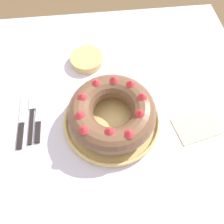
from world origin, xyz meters
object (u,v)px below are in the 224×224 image
Objects in this scene: cake_knife at (38,123)px; napkin at (196,126)px; serving_dish at (112,120)px; fork at (32,116)px; serving_knife at (22,124)px; side_bowl at (87,60)px; bundt_cake at (112,112)px.

cake_knife is 1.17× the size of napkin.
cake_knife is (-0.25, 0.02, -0.01)m from serving_dish.
fork is 0.89× the size of serving_knife.
side_bowl is 0.87× the size of napkin.
side_bowl is at bearing 104.04° from serving_dish.
side_bowl reaches higher than serving_knife.
serving_dish is 2.53× the size of side_bowl.
napkin is (0.52, -0.07, -0.00)m from cake_knife.
napkin is (0.58, -0.07, -0.00)m from serving_knife.
cake_knife is at bearing 172.33° from napkin.
bundt_cake is 0.28m from fork.
side_bowl is at bearing 49.89° from fork.
fork is (-0.27, 0.05, -0.01)m from serving_dish.
serving_dish is 1.16× the size of bundt_cake.
fork is 1.45× the size of side_bowl.
napkin is at bearing -7.07° from cake_knife.
bundt_cake is at bearing 170.11° from napkin.
fork is 0.04m from cake_knife.
serving_knife is (-0.30, 0.02, -0.06)m from bundt_cake.
serving_knife is at bearing -136.50° from fork.
cake_knife is at bearing 174.86° from bundt_cake.
fork is at bearing 128.43° from cake_knife.
bundt_cake is 0.26m from cake_knife.
serving_dish is 0.05m from bundt_cake.
cake_knife is (0.02, -0.03, -0.00)m from fork.
serving_dish is 1.75× the size of fork.
cake_knife is (-0.25, 0.02, -0.06)m from bundt_cake.
napkin is at bearing -9.89° from serving_dish.
cake_knife is 0.53m from napkin.
side_bowl reaches higher than serving_dish.
cake_knife is at bearing -125.23° from side_bowl.
serving_dish is at bearing 170.11° from napkin.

